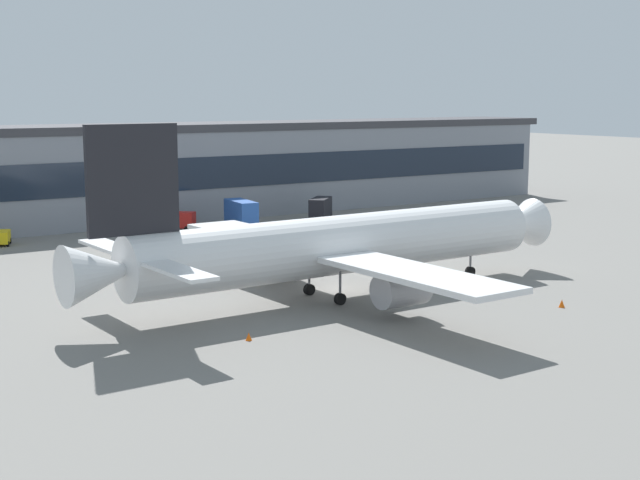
{
  "coord_description": "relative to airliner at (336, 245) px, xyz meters",
  "views": [
    {
      "loc": [
        -50.72,
        -72.53,
        19.16
      ],
      "look_at": [
        -1.66,
        0.79,
        5.0
      ],
      "focal_mm": 50.78,
      "sensor_mm": 36.0,
      "label": 1
    }
  ],
  "objects": [
    {
      "name": "airliner",
      "position": [
        0.0,
        0.0,
        0.0
      ],
      "size": [
        53.72,
        45.65,
        16.9
      ],
      "color": "white",
      "rests_on": "ground_plane"
    },
    {
      "name": "stair_truck",
      "position": [
        28.7,
        45.41,
        -3.12
      ],
      "size": [
        6.01,
        5.86,
        3.55
      ],
      "color": "black",
      "rests_on": "ground_plane"
    },
    {
      "name": "traffic_cone_0",
      "position": [
        14.99,
        -14.65,
        -4.75
      ],
      "size": [
        0.57,
        0.57,
        0.71
      ],
      "primitive_type": "cone",
      "color": "#F2590C",
      "rests_on": "ground_plane"
    },
    {
      "name": "traffic_cone_1",
      "position": [
        -14.35,
        -8.62,
        -4.78
      ],
      "size": [
        0.52,
        0.52,
        0.65
      ],
      "primitive_type": "cone",
      "color": "#F2590C",
      "rests_on": "ground_plane"
    },
    {
      "name": "baggage_tug",
      "position": [
        -18.34,
        49.29,
        -4.02
      ],
      "size": [
        3.17,
        4.08,
        1.85
      ],
      "color": "yellow",
      "rests_on": "ground_plane"
    },
    {
      "name": "crew_van",
      "position": [
        6.24,
        49.36,
        -3.64
      ],
      "size": [
        5.31,
        5.15,
        2.55
      ],
      "color": "red",
      "rests_on": "ground_plane"
    },
    {
      "name": "terminal_building",
      "position": [
        2.55,
        61.66,
        2.3
      ],
      "size": [
        165.08,
        15.06,
        14.77
      ],
      "color": "gray",
      "rests_on": "ground_plane"
    },
    {
      "name": "ground_plane",
      "position": [
        2.55,
        3.23,
        -5.1
      ],
      "size": [
        600.0,
        600.0,
        0.0
      ],
      "primitive_type": "plane",
      "color": "slate"
    },
    {
      "name": "catering_truck",
      "position": [
        14.33,
        44.73,
        -2.81
      ],
      "size": [
        3.49,
        7.47,
        4.15
      ],
      "color": "#2651A5",
      "rests_on": "ground_plane"
    }
  ]
}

